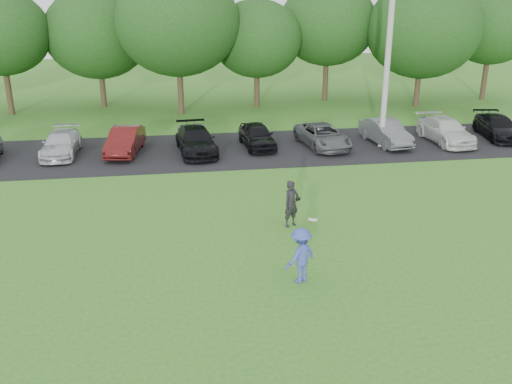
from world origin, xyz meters
TOP-DOWN VIEW (x-y plane):
  - ground at (0.00, 0.00)m, footprint 100.00×100.00m
  - parking_lot at (0.00, 13.00)m, footprint 32.00×6.50m
  - utility_pole at (7.70, 12.42)m, footprint 0.28×0.28m
  - frisbee_player at (0.68, -0.26)m, footprint 1.19×1.06m
  - camera_bystander at (1.21, 3.51)m, footprint 0.70×0.63m
  - parked_cars at (0.34, 12.98)m, footprint 30.85×4.67m
  - tree_row at (1.51, 22.76)m, footprint 42.39×9.85m

SIDE VIEW (x-z plane):
  - ground at x=0.00m, z-range 0.00..0.00m
  - parking_lot at x=0.00m, z-range 0.00..0.03m
  - parked_cars at x=0.34m, z-range 0.00..1.23m
  - frisbee_player at x=0.68m, z-range -0.17..1.77m
  - camera_bystander at x=1.21m, z-range 0.00..1.62m
  - tree_row at x=1.51m, z-range 0.59..9.23m
  - utility_pole at x=7.70m, z-range 0.00..10.39m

